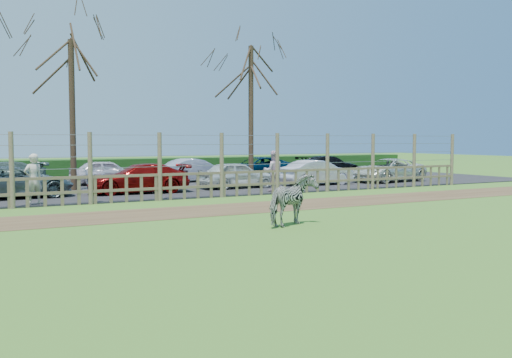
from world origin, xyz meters
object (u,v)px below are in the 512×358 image
tree_right (251,81)px  visitor_a (33,179)px  car_10 (106,172)px  crow (297,206)px  car_13 (329,166)px  tree_mid (72,78)px  visitor_b (273,171)px  car_4 (236,175)px  car_11 (195,170)px  zebra (293,200)px  car_3 (139,178)px  car_2 (14,182)px  car_5 (317,172)px  car_12 (257,168)px  car_6 (388,170)px

tree_right → visitor_a: (-11.29, -5.45, -4.34)m
tree_right → car_10: tree_right is taller
crow → car_13: car_13 is taller
tree_mid → car_10: tree_mid is taller
visitor_b → car_4: bearing=-54.8°
car_11 → zebra: bearing=159.0°
car_11 → car_3: bearing=129.4°
car_3 → car_4: 4.61m
zebra → car_2: zebra is taller
crow → car_5: 9.52m
car_4 → car_10: bearing=41.0°
crow → visitor_b: bearing=67.1°
tree_right → car_12: 5.35m
tree_right → car_10: bearing=163.2°
car_11 → tree_right: bearing=-132.7°
car_2 → car_3: 4.74m
crow → car_4: car_4 is taller
zebra → crow: bearing=-61.5°
visitor_a → visitor_b: 9.62m
visitor_b → car_2: 10.24m
car_6 → car_11: bearing=-126.8°
tree_mid → zebra: 13.97m
tree_right → car_3: bearing=-155.6°
car_13 → car_11: bearing=91.8°
visitor_b → car_13: (8.32, 7.43, -0.26)m
car_2 → car_11: same height
car_10 → tree_mid: bearing=139.1°
car_10 → car_13: size_ratio=0.85×
crow → car_3: (-2.94, 7.45, 0.54)m
car_5 → car_13: 7.21m
crow → tree_mid: bearing=116.5°
visitor_b → car_6: size_ratio=0.40×
car_6 → crow: bearing=-62.3°
crow → car_3: 8.02m
car_2 → visitor_b: bearing=-108.8°
car_2 → car_13: size_ratio=1.04×
car_4 → car_10: 6.81m
car_3 → car_13: (13.57, 5.44, 0.00)m
zebra → car_13: 20.24m
zebra → car_6: 16.10m
car_5 → car_10: bearing=58.5°
visitor_b → car_12: size_ratio=0.40×
car_3 → car_6: size_ratio=0.96×
car_11 → car_2: bearing=108.3°
car_10 → car_11: 4.52m
car_11 → car_12: bearing=-90.1°
crow → car_10: (-2.97, 12.66, 0.54)m
crow → car_2: (-7.67, 7.76, 0.54)m
tree_right → car_13: 8.42m
car_2 → car_12: bearing=-74.9°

